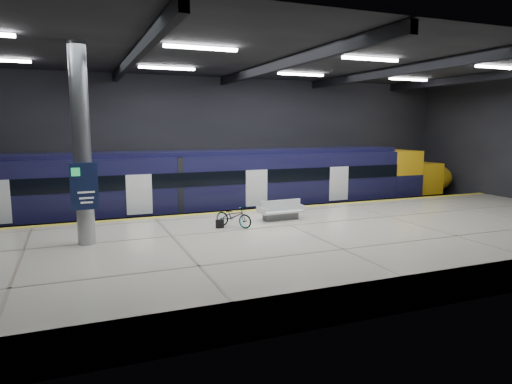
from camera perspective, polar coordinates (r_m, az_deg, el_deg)
ground at (r=20.30m, az=3.04°, el=-6.64°), size 30.00×30.00×0.00m
room_shell at (r=19.63m, az=3.16°, el=9.71°), size 30.10×16.10×8.05m
platform at (r=18.01m, az=6.45°, el=-6.82°), size 30.00×11.00×1.10m
safety_strip at (r=22.52m, az=0.10°, el=-2.25°), size 30.00×0.40×0.01m
rails at (r=25.24m, az=-2.26°, el=-3.48°), size 30.00×1.52×0.16m
train at (r=24.69m, az=-3.75°, el=0.90°), size 29.40×2.84×3.79m
bench at (r=20.22m, az=3.10°, el=-2.60°), size 2.03×0.91×0.88m
bicycle at (r=18.77m, az=-2.80°, el=-3.03°), size 1.50×1.72×0.90m
pannier_bag at (r=18.64m, az=-4.54°, el=-3.98°), size 0.33×0.23×0.35m
info_column at (r=16.75m, az=-20.93°, el=5.13°), size 0.90×0.78×6.90m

